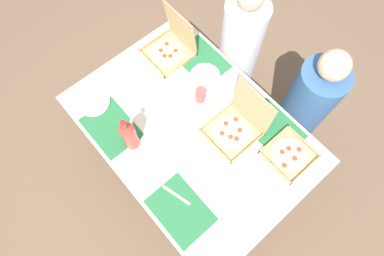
% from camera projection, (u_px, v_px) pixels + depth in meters
% --- Properties ---
extents(ground_plane, '(6.00, 6.00, 0.00)m').
position_uv_depth(ground_plane, '(192.00, 163.00, 2.72)').
color(ground_plane, brown).
extents(dining_table, '(1.50, 1.06, 0.77)m').
position_uv_depth(dining_table, '(192.00, 134.00, 2.10)').
color(dining_table, '#3F3328').
rests_on(dining_table, ground_plane).
extents(placemat_near_left, '(0.36, 0.26, 0.00)m').
position_uv_depth(placemat_near_left, '(111.00, 127.00, 2.01)').
color(placemat_near_left, '#236638').
rests_on(placemat_near_left, dining_table).
extents(placemat_near_right, '(0.36, 0.26, 0.00)m').
position_uv_depth(placemat_near_right, '(180.00, 210.00, 1.81)').
color(placemat_near_right, '#236638').
rests_on(placemat_near_right, dining_table).
extents(placemat_far_left, '(0.36, 0.26, 0.00)m').
position_uv_depth(placemat_far_left, '(201.00, 60.00, 2.20)').
color(placemat_far_left, '#236638').
rests_on(placemat_far_left, dining_table).
extents(placemat_far_right, '(0.36, 0.26, 0.00)m').
position_uv_depth(placemat_far_right, '(273.00, 129.00, 2.01)').
color(placemat_far_right, '#236638').
rests_on(placemat_far_right, dining_table).
extents(pizza_box_edge_far, '(0.26, 0.26, 0.04)m').
position_uv_depth(pizza_box_edge_far, '(289.00, 155.00, 1.93)').
color(pizza_box_edge_far, tan).
rests_on(pizza_box_edge_far, dining_table).
extents(pizza_box_corner_right, '(0.29, 0.29, 0.32)m').
position_uv_depth(pizza_box_corner_right, '(171.00, 48.00, 2.18)').
color(pizza_box_corner_right, tan).
rests_on(pizza_box_corner_right, dining_table).
extents(pizza_box_center, '(0.29, 0.30, 0.33)m').
position_uv_depth(pizza_box_center, '(236.00, 127.00, 1.96)').
color(pizza_box_center, tan).
rests_on(pizza_box_center, dining_table).
extents(plate_near_right, '(0.20, 0.20, 0.03)m').
position_uv_depth(plate_near_right, '(205.00, 77.00, 2.14)').
color(plate_near_right, white).
rests_on(plate_near_right, dining_table).
extents(plate_middle, '(0.22, 0.22, 0.03)m').
position_uv_depth(plate_middle, '(165.00, 145.00, 1.95)').
color(plate_middle, white).
rests_on(plate_middle, dining_table).
extents(plate_far_right, '(0.21, 0.21, 0.03)m').
position_uv_depth(plate_far_right, '(94.00, 102.00, 2.07)').
color(plate_far_right, white).
rests_on(plate_far_right, dining_table).
extents(soda_bottle, '(0.09, 0.09, 0.32)m').
position_uv_depth(soda_bottle, '(129.00, 135.00, 1.85)').
color(soda_bottle, '#B2382D').
rests_on(soda_bottle, dining_table).
extents(cup_spare, '(0.07, 0.07, 0.11)m').
position_uv_depth(cup_spare, '(200.00, 95.00, 2.04)').
color(cup_spare, '#BF4742').
rests_on(cup_spare, dining_table).
extents(cup_clear_left, '(0.07, 0.07, 0.10)m').
position_uv_depth(cup_clear_left, '(264.00, 113.00, 1.99)').
color(cup_clear_left, teal).
rests_on(cup_clear_left, dining_table).
extents(knife_by_near_right, '(0.17, 0.15, 0.00)m').
position_uv_depth(knife_by_near_right, '(132.00, 113.00, 2.05)').
color(knife_by_near_right, '#B7B7BC').
rests_on(knife_by_near_right, dining_table).
extents(fork_by_near_left, '(0.19, 0.07, 0.00)m').
position_uv_depth(fork_by_near_left, '(176.00, 195.00, 1.84)').
color(fork_by_near_left, '#B7B7BC').
rests_on(fork_by_near_left, dining_table).
extents(diner_left_seat, '(0.32, 0.32, 1.18)m').
position_uv_depth(diner_left_seat, '(239.00, 49.00, 2.53)').
color(diner_left_seat, white).
rests_on(diner_left_seat, ground_plane).
extents(diner_right_seat, '(0.32, 0.32, 1.17)m').
position_uv_depth(diner_right_seat, '(304.00, 108.00, 2.34)').
color(diner_right_seat, '#33598C').
rests_on(diner_right_seat, ground_plane).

